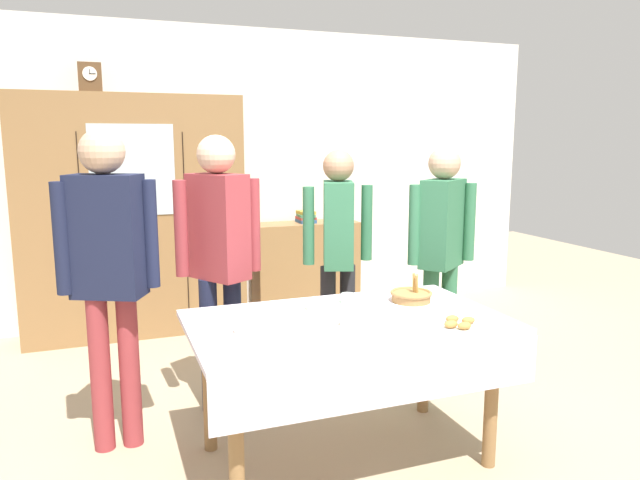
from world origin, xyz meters
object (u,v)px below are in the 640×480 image
object	(u,v)px
tea_cup_back_edge	(365,310)
person_by_cabinet	(108,258)
spoon_back_edge	(300,322)
pastry_plate	(459,325)
mantel_clock	(90,78)
book_stack	(306,217)
tea_cup_mid_right	(314,307)
spoon_far_left	(446,308)
tea_cup_front_edge	(243,329)
tea_cup_center	(348,300)
person_behind_table_left	(442,240)
dining_table	(349,341)
bread_basket	(411,295)
wall_cabinet	(134,217)
tea_cup_mid_left	(348,322)
bookshelf_low	(306,268)
person_beside_shelf	(219,246)
person_behind_table_right	(338,241)

from	to	relation	value
tea_cup_back_edge	person_by_cabinet	xyz separation A→B (m)	(-1.25, 0.52, 0.27)
spoon_back_edge	person_by_cabinet	xyz separation A→B (m)	(-0.89, 0.52, 0.30)
tea_cup_back_edge	pastry_plate	distance (m)	0.50
mantel_clock	person_by_cabinet	distance (m)	2.29
book_stack	tea_cup_mid_right	distance (m)	2.55
pastry_plate	spoon_far_left	world-z (taller)	pastry_plate
mantel_clock	tea_cup_mid_right	xyz separation A→B (m)	(1.06, -2.37, -1.38)
tea_cup_front_edge	tea_cup_center	bearing A→B (deg)	24.38
pastry_plate	person_behind_table_left	bearing A→B (deg)	62.14
dining_table	bread_basket	size ratio (longest dim) A/B	6.71
wall_cabinet	pastry_plate	bearing A→B (deg)	-64.77
tea_cup_front_edge	spoon_far_left	size ratio (longest dim) A/B	1.09
tea_cup_back_edge	person_behind_table_left	world-z (taller)	person_behind_table_left
dining_table	tea_cup_center	size ratio (longest dim) A/B	12.39
person_by_cabinet	bread_basket	bearing A→B (deg)	-12.74
mantel_clock	person_by_cabinet	xyz separation A→B (m)	(0.04, -2.01, -1.11)
tea_cup_mid_left	spoon_far_left	bearing A→B (deg)	10.12
bookshelf_low	person_beside_shelf	xyz separation A→B (m)	(-1.18, -1.79, 0.60)
book_stack	mantel_clock	bearing A→B (deg)	-178.42
pastry_plate	person_behind_table_right	bearing A→B (deg)	92.55
spoon_far_left	tea_cup_mid_right	bearing A→B (deg)	164.02
tea_cup_front_edge	mantel_clock	bearing A→B (deg)	103.29
wall_cabinet	bookshelf_low	xyz separation A→B (m)	(1.58, 0.05, -0.58)
bread_basket	person_beside_shelf	distance (m)	1.19
wall_cabinet	tea_cup_back_edge	distance (m)	2.73
book_stack	person_beside_shelf	bearing A→B (deg)	-123.38
person_by_cabinet	tea_cup_mid_right	bearing A→B (deg)	-19.33
bookshelf_low	tea_cup_mid_right	world-z (taller)	bookshelf_low
mantel_clock	book_stack	world-z (taller)	mantel_clock
tea_cup_front_edge	dining_table	bearing A→B (deg)	2.32
bookshelf_low	person_behind_table_right	world-z (taller)	person_behind_table_right
bread_basket	pastry_plate	distance (m)	0.51
tea_cup_front_edge	person_behind_table_right	xyz separation A→B (m)	(0.96, 1.15, 0.18)
book_stack	person_by_cabinet	xyz separation A→B (m)	(-1.81, -2.06, 0.12)
bread_basket	tea_cup_back_edge	bearing A→B (deg)	-157.38
person_behind_table_left	mantel_clock	bearing A→B (deg)	141.50
tea_cup_center	tea_cup_front_edge	xyz separation A→B (m)	(-0.67, -0.30, 0.00)
bookshelf_low	tea_cup_mid_left	distance (m)	2.85
book_stack	spoon_far_left	bearing A→B (deg)	-91.99
tea_cup_back_edge	spoon_back_edge	size ratio (longest dim) A/B	1.09
tea_cup_mid_left	spoon_back_edge	distance (m)	0.25
bookshelf_low	tea_cup_back_edge	size ratio (longest dim) A/B	7.77
spoon_far_left	tea_cup_front_edge	bearing A→B (deg)	-177.81
person_beside_shelf	bread_basket	bearing A→B (deg)	-32.92
book_stack	tea_cup_front_edge	world-z (taller)	book_stack
book_stack	person_behind_table_right	world-z (taller)	person_behind_table_right
dining_table	bookshelf_low	distance (m)	2.73
tea_cup_center	person_beside_shelf	world-z (taller)	person_beside_shelf
dining_table	person_behind_table_right	world-z (taller)	person_behind_table_right
tea_cup_mid_left	person_by_cabinet	bearing A→B (deg)	148.30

